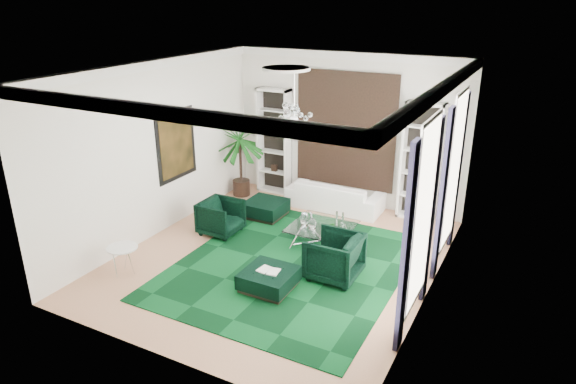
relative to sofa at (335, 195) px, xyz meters
The scene contains 30 objects.
floor 2.95m from the sofa, 89.71° to the right, with size 6.00×7.00×0.02m, color tan.
ceiling 4.54m from the sofa, 89.71° to the right, with size 6.00×7.00×0.02m, color white.
wall_back 1.66m from the sofa, 88.51° to the left, with size 6.00×0.02×3.80m, color white.
wall_front 6.63m from the sofa, 89.87° to the right, with size 6.00×0.02×3.80m, color white.
wall_left 4.47m from the sofa, 135.61° to the right, with size 0.02×7.00×3.80m, color white.
wall_right 4.49m from the sofa, 44.10° to the right, with size 0.02×7.00×3.80m, color white.
crown_molding 4.45m from the sofa, 89.71° to the right, with size 6.00×7.00×0.18m, color white, non-canonical shape.
ceiling_medallion 4.32m from the sofa, 89.67° to the right, with size 0.90×0.90×0.05m, color white.
tapestry 1.64m from the sofa, 88.37° to the left, with size 2.50×0.06×2.80m, color black.
shelving_left 2.24m from the sofa, 168.94° to the left, with size 0.90×0.38×2.80m, color white, non-canonical shape.
shelving_right 2.26m from the sofa, 10.90° to the left, with size 0.90×0.38×2.80m, color white, non-canonical shape.
painting 4.05m from the sofa, 141.72° to the right, with size 0.04×1.30×1.60m, color black.
window_near 5.11m from the sofa, 51.89° to the right, with size 0.03×1.10×2.90m, color white.
curtain_near_a 5.64m from the sofa, 57.22° to the right, with size 0.07×0.30×3.25m, color black.
curtain_near_b 4.45m from the sofa, 45.78° to the right, with size 0.07×0.30×3.25m, color black.
window_far 3.67m from the sofa, 25.47° to the right, with size 0.03×1.10×2.90m, color white.
curtain_far_a 3.93m from the sofa, 36.67° to the right, with size 0.07×0.30×3.25m, color black.
curtain_far_b 3.31m from the sofa, 12.38° to the right, with size 0.07×0.30×3.25m, color black.
rug 3.18m from the sofa, 83.08° to the right, with size 4.20×5.00×0.02m, color black.
sofa is the anchor object (origin of this frame).
armchair_left 3.04m from the sofa, 124.01° to the right, with size 0.83×0.86×0.78m, color black.
armchair_right 3.39m from the sofa, 67.57° to the right, with size 0.94×0.96×0.88m, color black.
coffee_table 2.05m from the sofa, 75.00° to the right, with size 1.28×1.28×0.44m, color white, non-canonical shape.
ottoman_side 1.80m from the sofa, 135.57° to the right, with size 0.90×0.90×0.40m, color black.
ottoman_front 4.08m from the sofa, 84.32° to the right, with size 0.90×0.90×0.36m, color black.
book 4.07m from the sofa, 84.32° to the right, with size 0.40×0.27×0.03m, color white.
side_table 5.40m from the sofa, 115.62° to the right, with size 0.58×0.58×0.55m, color white.
palm 2.75m from the sofa, behind, with size 1.56×1.56×2.49m, color #124D14, non-canonical shape.
chandelier 3.77m from the sofa, 84.49° to the right, with size 0.80×0.80×0.72m, color white, non-canonical shape.
table_plant 2.41m from the sofa, 69.27° to the right, with size 0.14×0.11×0.25m, color #124D14.
Camera 1 is at (4.46, -8.19, 5.05)m, focal length 32.00 mm.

